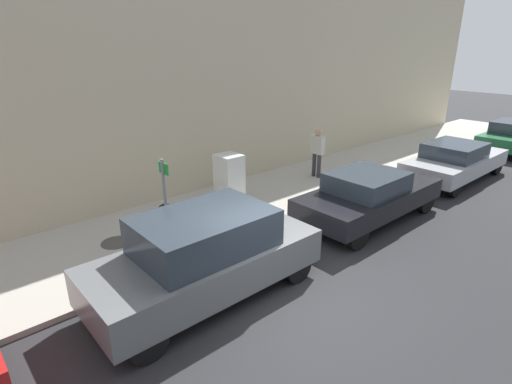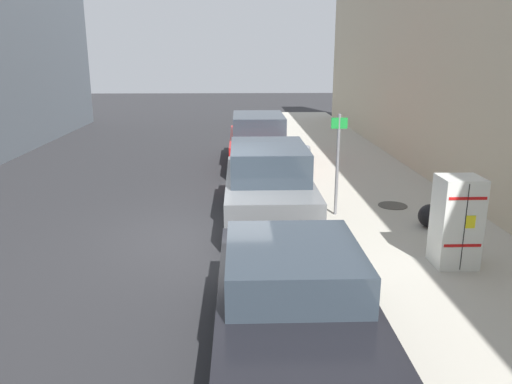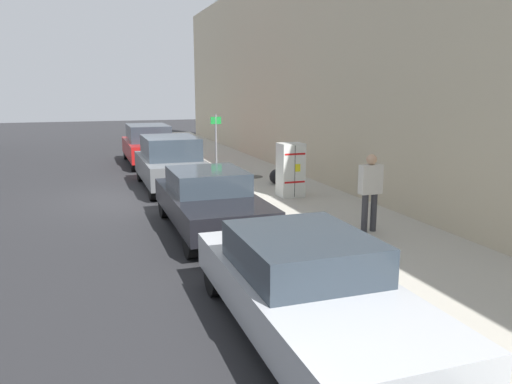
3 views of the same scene
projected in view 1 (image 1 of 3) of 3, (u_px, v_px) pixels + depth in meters
The scene contains 11 objects.
ground_plane at pixel (291, 303), 7.60m from camera, with size 80.00×80.00×0.00m, color #28282B.
sidewalk_slab at pixel (175, 228), 10.57m from camera, with size 3.84×44.00×0.13m, color #B2ADA0.
building_facade_near at pixel (115, 66), 11.07m from camera, with size 1.56×39.60×8.13m, color beige.
discarded_refrigerator at pixel (229, 181), 11.52m from camera, with size 0.70×0.64×1.58m.
manhole_cover at pixel (116, 243), 9.64m from camera, with size 0.70×0.70×0.02m, color #47443F.
street_sign_post at pixel (166, 205), 8.49m from camera, with size 0.36×0.07×2.30m.
trash_bag at pixel (166, 213), 10.74m from camera, with size 0.50×0.50×0.50m, color black.
pedestrian_walking_far at pixel (317, 149), 14.10m from camera, with size 0.50×0.23×1.74m.
parked_suv_gray at pixel (206, 255), 7.55m from camera, with size 1.89×4.52×1.73m.
parked_sedan_dark at pixel (369, 195), 10.95m from camera, with size 1.87×4.59×1.42m.
parked_sedan_silver at pixel (455, 161), 14.30m from camera, with size 1.87×4.77×1.38m.
Camera 1 is at (4.35, -4.73, 4.64)m, focal length 28.00 mm.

